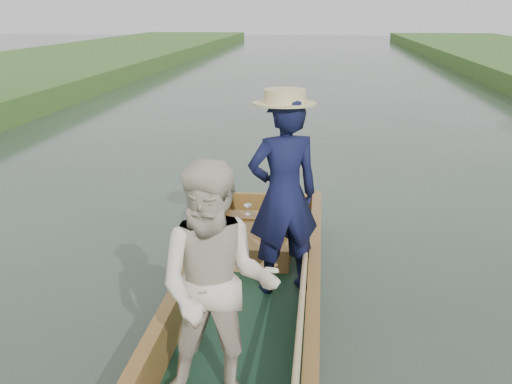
# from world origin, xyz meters

# --- Properties ---
(ground) EXTENTS (120.00, 120.00, 0.00)m
(ground) POSITION_xyz_m (0.00, 0.00, 0.00)
(ground) COLOR #283D30
(ground) RESTS_ON ground
(trees_far) EXTENTS (21.50, 6.30, 4.33)m
(trees_far) POSITION_xyz_m (-0.32, 4.27, 2.35)
(trees_far) COLOR #47331E
(trees_far) RESTS_ON ground
(punt) EXTENTS (1.18, 5.10, 1.80)m
(punt) POSITION_xyz_m (0.02, -0.13, 0.56)
(punt) COLOR #12301F
(punt) RESTS_ON ground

